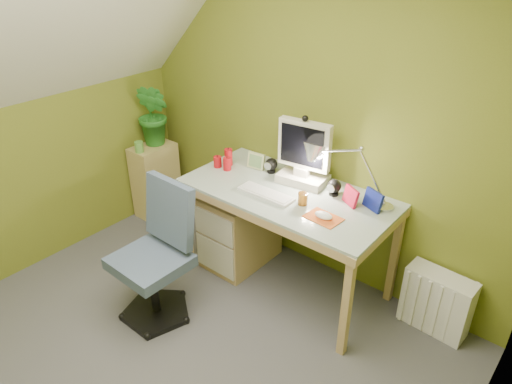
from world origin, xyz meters
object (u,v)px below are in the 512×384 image
Objects in this scene: side_ledge at (156,180)px; potted_plant at (154,115)px; desk at (286,239)px; radiator at (437,302)px; monitor at (304,149)px; task_chair at (150,260)px; desk_lamp at (363,162)px.

potted_plant reaches higher than side_ledge.
potted_plant is (-1.53, 0.11, 0.57)m from desk.
desk reaches higher than radiator.
monitor is 0.56× the size of task_chair.
task_chair is 1.92m from radiator.
monitor reaches higher than potted_plant.
task_chair is at bearing -122.99° from monitor.
radiator is at bearing 13.29° from desk.
desk is 1.10m from radiator.
desk is at bearing -98.22° from monitor.
desk is at bearing -2.10° from side_ledge.
desk_lamp reaches higher than radiator.
desk is at bearing -162.91° from radiator.
monitor reaches higher than radiator.
monitor is at bearing 66.01° from task_chair.
potted_plant is 1.51m from task_chair.
side_ledge is at bearing -107.54° from potted_plant.
side_ledge is 1.41m from task_chair.
desk_lamp is (0.45, 0.00, 0.03)m from monitor.
side_ledge is 0.63m from potted_plant.
desk_lamp is at bearing 3.53° from side_ledge.
desk_lamp is at bearing 48.99° from task_chair.
potted_plant reaches higher than radiator.
side_ledge is (-1.55, -0.12, -0.71)m from monitor.
monitor reaches higher than side_ledge.
radiator is (2.59, 0.15, -0.75)m from potted_plant.
radiator is at bearing -3.92° from monitor.
monitor is at bearing 4.56° from side_ledge.
potted_plant reaches higher than desk.
desk is 2.61× the size of potted_plant.
monitor is 1.35m from radiator.
desk_lamp is 1.98m from potted_plant.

